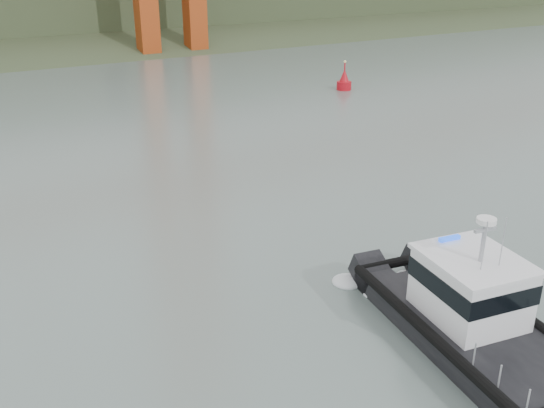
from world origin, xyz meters
The scene contains 3 objects.
ground centered at (0.00, 0.00, 0.00)m, with size 400.00×400.00×0.00m, color #52615D.
patrol_boat centered at (3.77, -3.82, 1.49)m, with size 6.25×12.77×5.94m.
nav_buoy centered at (29.27, 39.36, 0.95)m, with size 1.74×1.74×3.63m.
Camera 1 is at (-14.16, -17.99, 15.30)m, focal length 40.00 mm.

